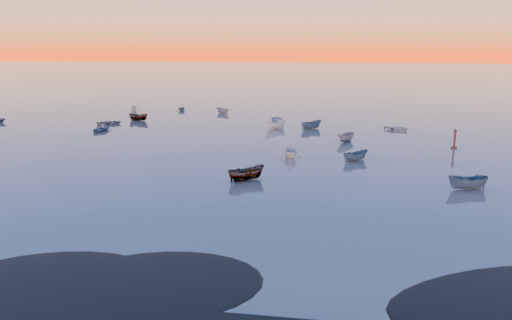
# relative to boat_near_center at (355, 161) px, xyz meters

# --- Properties ---
(ground) EXTENTS (600.00, 600.00, 0.00)m
(ground) POSITION_rel_boat_near_center_xyz_m (-12.70, 63.79, 0.00)
(ground) COLOR #635952
(ground) RESTS_ON ground
(mud_lobes) EXTENTS (140.00, 6.00, 0.07)m
(mud_lobes) POSITION_rel_boat_near_center_xyz_m (-12.70, -37.21, 0.01)
(mud_lobes) COLOR black
(mud_lobes) RESTS_ON ground
(moored_fleet) EXTENTS (124.00, 58.00, 1.20)m
(moored_fleet) POSITION_rel_boat_near_center_xyz_m (-12.70, 16.79, 0.00)
(moored_fleet) COLOR white
(moored_fleet) RESTS_ON ground
(boat_near_center) EXTENTS (3.57, 3.98, 1.31)m
(boat_near_center) POSITION_rel_boat_near_center_xyz_m (0.00, 0.00, 0.00)
(boat_near_center) COLOR #355065
(boat_near_center) RESTS_ON ground
(boat_near_right) EXTENTS (4.30, 2.75, 1.39)m
(boat_near_right) POSITION_rel_boat_near_center_xyz_m (-8.46, 0.90, 0.00)
(boat_near_right) COLOR white
(boat_near_right) RESTS_ON ground
(channel_marker) EXTENTS (0.86, 0.86, 3.05)m
(channel_marker) POSITION_rel_boat_near_center_xyz_m (14.32, 10.21, 1.21)
(channel_marker) COLOR #44160E
(channel_marker) RESTS_ON ground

